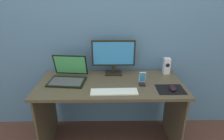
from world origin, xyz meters
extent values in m
cube|color=#547AA1|center=(0.00, 0.38, 1.25)|extent=(6.00, 0.04, 2.50)
cube|color=brown|center=(0.00, 0.00, 0.72)|extent=(1.43, 0.63, 0.03)
cube|color=brown|center=(-0.67, 0.00, 0.35)|extent=(0.02, 0.59, 0.71)
cube|color=brown|center=(0.67, 0.00, 0.35)|extent=(0.02, 0.59, 0.71)
cube|color=black|center=(0.04, 0.23, 0.74)|extent=(0.18, 0.14, 0.01)
cylinder|color=black|center=(0.04, 0.23, 0.79)|extent=(0.04, 0.04, 0.08)
cube|color=black|center=(0.04, 0.23, 0.97)|extent=(0.46, 0.02, 0.28)
cube|color=#338CD8|center=(0.04, 0.22, 0.97)|extent=(0.42, 0.00, 0.24)
cube|color=silver|center=(0.61, 0.23, 0.82)|extent=(0.07, 0.07, 0.18)
cylinder|color=black|center=(0.61, 0.19, 0.85)|extent=(0.04, 0.00, 0.04)
cube|color=black|center=(-0.43, 0.01, 0.74)|extent=(0.37, 0.28, 0.02)
cube|color=#47474C|center=(-0.43, 0.00, 0.75)|extent=(0.33, 0.22, 0.00)
cube|color=black|center=(-0.41, 0.16, 0.87)|extent=(0.35, 0.10, 0.23)
cube|color=#4CB266|center=(-0.41, 0.16, 0.87)|extent=(0.33, 0.09, 0.20)
cube|color=white|center=(0.03, -0.19, 0.74)|extent=(0.42, 0.13, 0.01)
cube|color=black|center=(0.55, -0.15, 0.74)|extent=(0.25, 0.20, 0.00)
ellipsoid|color=black|center=(0.57, -0.16, 0.76)|extent=(0.08, 0.11, 0.04)
cube|color=black|center=(0.31, -0.06, 0.75)|extent=(0.06, 0.05, 0.02)
cube|color=silver|center=(0.31, -0.04, 0.81)|extent=(0.06, 0.04, 0.12)
cube|color=#338CD8|center=(0.31, -0.05, 0.82)|extent=(0.05, 0.03, 0.10)
camera|label=1|loc=(-0.01, -1.67, 1.56)|focal=30.17mm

